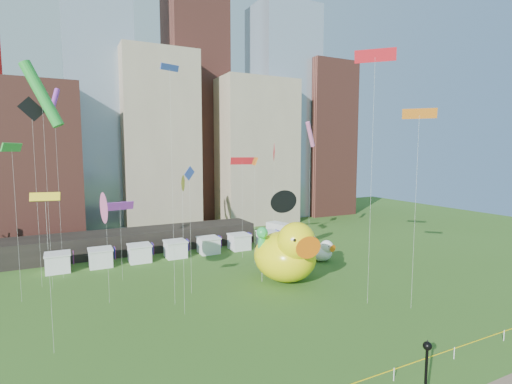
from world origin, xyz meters
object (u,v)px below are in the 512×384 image
small_duck (322,251)px  seahorse_purple (276,244)px  lamppost (426,371)px  big_duck (287,253)px  box_truck (282,231)px  seahorse_green (262,241)px

small_duck → seahorse_purple: bearing=176.4°
seahorse_purple → lamppost: seahorse_purple is taller
big_duck → seahorse_purple: bearing=88.0°
small_duck → box_truck: 14.65m
big_duck → lamppost: 23.96m
seahorse_green → box_truck: 23.08m
small_duck → big_duck: bearing=-168.1°
small_duck → box_truck: small_duck is taller
lamppost → big_duck: bearing=77.5°
seahorse_purple → box_truck: seahorse_purple is taller
small_duck → seahorse_green: seahorse_green is taller
small_duck → lamppost: 31.70m
box_truck → big_duck: bearing=-134.1°
small_duck → box_truck: size_ratio=0.67×
seahorse_green → lamppost: size_ratio=1.37×
seahorse_purple → box_truck: bearing=44.6°
big_duck → lamppost: big_duck is taller
small_duck → seahorse_green: bearing=-179.4°
seahorse_green → box_truck: seahorse_green is taller
small_duck → seahorse_purple: size_ratio=0.83×
small_duck → lamppost: size_ratio=0.92×
big_duck → seahorse_purple: big_duck is taller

